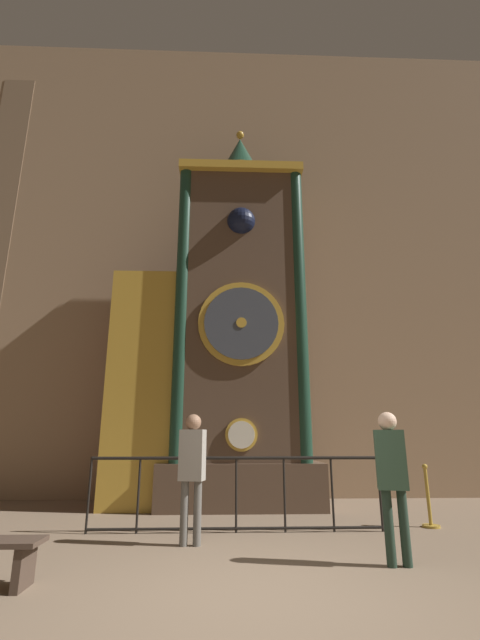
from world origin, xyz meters
TOP-DOWN VIEW (x-y plane):
  - ground_plane at (0.00, 0.00)m, footprint 28.00×28.00m
  - cathedral_back_wall at (-0.09, 6.63)m, footprint 24.00×0.32m
  - clock_tower at (-0.38, 5.17)m, footprint 4.52×1.78m
  - railing_fence at (-0.11, 2.81)m, footprint 4.59×0.05m
  - visitor_near at (-0.76, 2.01)m, footprint 0.38×0.29m
  - visitor_far at (1.68, 0.96)m, footprint 0.39×0.30m
  - stanchion_post at (3.06, 3.10)m, footprint 0.28×0.28m

SIDE VIEW (x-z plane):
  - ground_plane at x=0.00m, z-range 0.00..0.00m
  - stanchion_post at x=3.06m, z-range -0.18..0.80m
  - railing_fence at x=-0.11m, z-range 0.06..1.18m
  - visitor_far at x=1.68m, z-range 0.18..1.89m
  - visitor_near at x=-0.76m, z-range 0.19..1.92m
  - clock_tower at x=-0.38m, z-range -0.90..8.27m
  - cathedral_back_wall at x=-0.09m, z-range -0.01..13.17m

